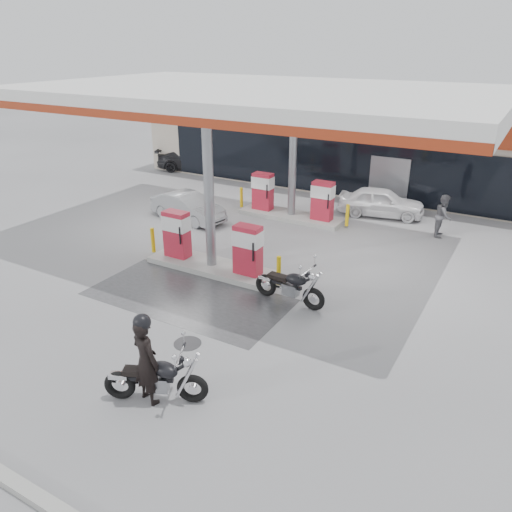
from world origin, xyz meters
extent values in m
plane|color=gray|center=(0.00, 0.00, 0.00)|extent=(90.00, 90.00, 0.00)
cube|color=#4C4C4F|center=(0.50, 0.00, 0.00)|extent=(6.00, 3.00, 0.00)
cylinder|color=#38383A|center=(2.00, -2.00, 0.00)|extent=(0.70, 0.70, 0.01)
cube|color=#BAAD9C|center=(0.00, 16.00, 2.00)|extent=(22.00, 8.00, 4.00)
cube|color=black|center=(0.00, 11.97, 1.40)|extent=(18.00, 0.10, 2.60)
cube|color=maroon|center=(0.00, 11.90, 3.50)|extent=(22.00, 0.25, 1.00)
cube|color=navy|center=(7.00, 11.85, 3.50)|extent=(3.50, 0.12, 0.80)
cube|color=gray|center=(3.00, 11.93, 1.10)|extent=(1.80, 0.14, 2.20)
cube|color=silver|center=(0.00, 5.00, 5.30)|extent=(16.00, 10.00, 0.60)
cube|color=maroon|center=(0.00, 0.05, 5.12)|extent=(16.00, 0.12, 0.24)
cube|color=maroon|center=(0.00, 9.95, 5.12)|extent=(16.00, 0.12, 0.24)
cylinder|color=gray|center=(0.00, 2.00, 2.59)|extent=(0.32, 0.32, 5.00)
cylinder|color=gray|center=(0.00, 8.00, 2.59)|extent=(0.32, 0.32, 5.00)
cube|color=#9E9E99|center=(0.00, 2.00, 0.09)|extent=(4.50, 1.30, 0.18)
cube|color=#AA1C2F|center=(-1.40, 2.00, 0.98)|extent=(0.85, 0.48, 1.60)
cube|color=#AA1C2F|center=(1.40, 2.00, 0.98)|extent=(0.85, 0.48, 1.60)
cube|color=silver|center=(-1.40, 2.00, 1.38)|extent=(0.88, 0.52, 0.50)
cube|color=silver|center=(1.40, 2.00, 1.38)|extent=(0.88, 0.52, 0.50)
cylinder|color=gold|center=(-2.50, 2.00, 0.54)|extent=(0.14, 0.14, 0.90)
cylinder|color=gold|center=(2.50, 2.00, 0.54)|extent=(0.14, 0.14, 0.90)
cube|color=#9E9E99|center=(0.00, 8.00, 0.09)|extent=(4.50, 1.30, 0.18)
cube|color=#AA1C2F|center=(-1.40, 8.00, 0.98)|extent=(0.85, 0.48, 1.60)
cube|color=#AA1C2F|center=(1.40, 8.00, 0.98)|extent=(0.85, 0.48, 1.60)
cube|color=silver|center=(-1.40, 8.00, 1.38)|extent=(0.88, 0.52, 0.50)
cube|color=silver|center=(1.40, 8.00, 1.38)|extent=(0.88, 0.52, 0.50)
cylinder|color=gold|center=(-2.50, 8.00, 0.54)|extent=(0.14, 0.14, 0.90)
cylinder|color=gold|center=(2.50, 8.00, 0.54)|extent=(0.14, 0.14, 0.90)
torus|color=black|center=(3.44, -3.70, 0.34)|extent=(0.68, 0.44, 0.68)
torus|color=black|center=(2.04, -4.38, 0.34)|extent=(0.68, 0.44, 0.68)
cube|color=gray|center=(2.78, -4.02, 0.43)|extent=(0.52, 0.44, 0.34)
cube|color=black|center=(2.63, -4.09, 0.54)|extent=(0.96, 0.54, 0.09)
ellipsoid|color=black|center=(2.93, -3.95, 0.79)|extent=(0.72, 0.60, 0.32)
cube|color=black|center=(2.43, -4.19, 0.72)|extent=(0.67, 0.51, 0.11)
cylinder|color=silver|center=(3.24, -3.80, 1.13)|extent=(0.41, 0.79, 0.04)
sphere|color=silver|center=(3.36, -3.74, 0.99)|extent=(0.20, 0.20, 0.20)
cylinder|color=silver|center=(2.21, -4.12, 0.32)|extent=(0.95, 0.52, 0.09)
imported|color=black|center=(2.59, -4.11, 0.97)|extent=(0.80, 0.62, 1.95)
torus|color=black|center=(4.05, 1.15, 0.34)|extent=(0.70, 0.20, 0.69)
torus|color=black|center=(2.47, 1.25, 0.34)|extent=(0.70, 0.20, 0.69)
cube|color=gray|center=(3.30, 1.20, 0.44)|extent=(0.47, 0.30, 0.34)
cube|color=black|center=(3.13, 1.21, 0.55)|extent=(1.04, 0.17, 0.09)
ellipsoid|color=black|center=(3.48, 1.19, 0.80)|extent=(0.66, 0.40, 0.32)
cube|color=black|center=(2.90, 1.22, 0.73)|extent=(0.65, 0.31, 0.11)
cylinder|color=silver|center=(3.82, 1.17, 1.15)|extent=(0.09, 0.87, 0.04)
sphere|color=silver|center=(3.96, 1.16, 1.01)|extent=(0.21, 0.21, 0.21)
cylinder|color=silver|center=(2.74, 1.39, 0.32)|extent=(1.03, 0.15, 0.09)
imported|color=white|center=(3.22, 10.20, 0.62)|extent=(3.85, 2.16, 1.24)
imported|color=slate|center=(6.00, 9.00, 0.83)|extent=(0.66, 0.83, 1.65)
imported|color=gray|center=(-3.68, 5.60, 0.57)|extent=(3.64, 1.78, 1.15)
imported|color=black|center=(-8.65, 12.88, 0.63)|extent=(4.68, 3.19, 1.26)
camera|label=1|loc=(8.79, -10.37, 7.02)|focal=35.00mm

